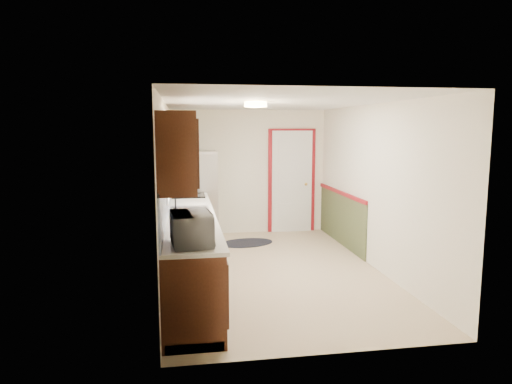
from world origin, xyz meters
name	(u,v)px	position (x,y,z in m)	size (l,w,h in m)	color
room_shell	(274,189)	(0.00, 0.00, 1.20)	(3.20, 5.20, 2.52)	tan
kitchen_run	(187,223)	(-1.24, -0.29, 0.81)	(0.63, 4.00, 2.20)	#35170C
back_wall_trim	(302,189)	(0.99, 2.21, 0.89)	(1.12, 2.30, 2.08)	maroon
ceiling_fixture	(256,105)	(-0.30, -0.20, 2.36)	(0.30, 0.30, 0.06)	#FFD88C
microwave	(192,225)	(-1.20, -1.95, 1.13)	(0.56, 0.31, 0.38)	white
refrigerator	(198,197)	(-1.02, 1.92, 0.83)	(0.70, 0.70, 1.65)	#B7B7BC
rug	(246,243)	(-0.18, 1.64, 0.01)	(0.99, 0.64, 0.01)	black
cooktop	(188,195)	(-1.19, 1.29, 0.95)	(0.53, 0.64, 0.02)	black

